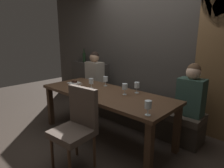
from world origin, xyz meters
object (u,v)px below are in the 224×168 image
Objects in this scene: wine_glass_near_left at (125,87)px; chair_near_side at (77,123)px; wine_glass_center_back at (148,105)px; wine_glass_end_right at (137,86)px; diner_redhead at (95,72)px; wine_bottle_dark_red at (84,57)px; wine_glass_center_front at (105,79)px; wine_glass_far_right at (91,81)px; dining_table at (105,97)px; dessert_plate at (74,82)px; fork_on_table at (78,84)px; diner_bearded at (192,91)px; banquette_bench at (132,111)px.

chair_near_side is at bearing -93.73° from wine_glass_near_left.
wine_glass_end_right is at bearing 133.87° from wine_glass_center_back.
wine_bottle_dark_red is at bearing 156.43° from diner_redhead.
wine_glass_center_front is at bearing -178.30° from wine_glass_end_right.
wine_glass_near_left is (0.05, 0.83, 0.29)m from chair_near_side.
wine_glass_far_right is (-0.70, -0.29, 0.00)m from wine_glass_end_right.
dining_table is 11.58× the size of dessert_plate.
dessert_plate is (0.21, -0.69, -0.08)m from diner_redhead.
chair_near_side reaches higher than fork_on_table.
dessert_plate is (-1.11, -0.08, -0.10)m from wine_glass_near_left.
diner_bearded is at bearing 32.38° from wine_glass_end_right.
dessert_plate is 0.14m from fork_on_table.
wine_glass_end_right is 1.23m from dessert_plate.
wine_glass_far_right is (-0.06, -0.27, 0.00)m from wine_glass_center_front.
wine_glass_center_back is at bearing 29.81° from chair_near_side.
wine_glass_center_back is at bearing -32.39° from wine_glass_near_left.
banquette_bench is at bearing -1.03° from diner_redhead.
dining_table is at bearing 21.42° from fork_on_table.
wine_bottle_dark_red reaches higher than diner_bearded.
fork_on_table is at bearing 168.91° from wine_glass_center_back.
fork_on_table is at bearing -174.21° from wine_glass_near_left.
chair_near_side is at bearing -48.67° from diner_redhead.
dining_table is 0.43m from wine_glass_center_front.
banquette_bench is 1.96m from wine_bottle_dark_red.
wine_bottle_dark_red is 1.99× the size of wine_glass_end_right.
banquette_bench is 0.80m from wine_glass_center_front.
wine_glass_center_front reaches higher than dining_table.
wine_glass_center_front and wine_glass_near_left have the same top height.
dessert_plate is at bearing -175.79° from wine_glass_near_left.
diner_redhead is 1.46m from wine_glass_end_right.
wine_bottle_dark_red is (-1.99, 1.76, 0.51)m from chair_near_side.
dining_table is 13.41× the size of wine_glass_center_back.
diner_redhead is 0.88m from wine_glass_center_front.
wine_bottle_dark_red reaches higher than dessert_plate.
fork_on_table is (-0.67, 0.01, 0.09)m from dining_table.
diner_bearded is at bearing 0.78° from banquette_bench.
diner_redhead is at bearing 152.60° from wine_glass_center_back.
dining_table is 0.77m from chair_near_side.
wine_glass_center_back is 1.32m from wine_glass_far_right.
wine_glass_near_left is at bearing -24.71° from diner_redhead.
wine_glass_center_back is 1.67m from fork_on_table.
fork_on_table is at bearing -64.07° from diner_redhead.
wine_bottle_dark_red reaches higher than banquette_bench.
wine_glass_far_right is (-0.31, 0.01, 0.20)m from dining_table.
dining_table is 1.27m from diner_bearded.
dessert_plate is at bearing 177.48° from wine_glass_far_right.
wine_bottle_dark_red is 1.99× the size of wine_glass_far_right.
dessert_plate is (-1.85, -0.69, -0.05)m from diner_bearded.
wine_glass_center_back is at bearing -46.13° from wine_glass_end_right.
fork_on_table is at bearing -164.81° from wine_glass_end_right.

